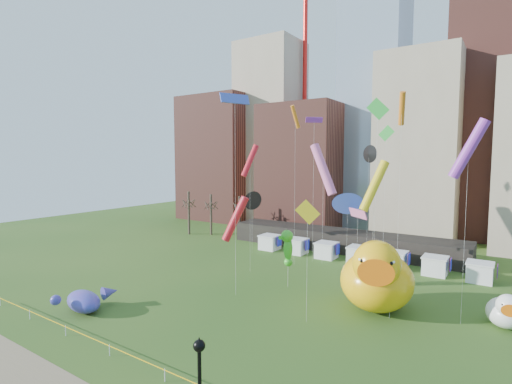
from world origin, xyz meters
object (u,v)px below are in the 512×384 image
Objects in this scene: lamppost at (200,381)px; seahorse_purple at (390,284)px; big_duck at (377,277)px; seahorse_green at (288,245)px; whale_inflatable at (85,300)px; small_duck at (506,311)px.

seahorse_purple is at bearing 80.48° from lamppost.
big_duck reaches higher than seahorse_green.
whale_inflatable is at bearing -148.05° from seahorse_purple.
seahorse_green reaches higher than seahorse_purple.
seahorse_green reaches higher than lamppost.
lamppost is at bearing -124.36° from small_duck.
whale_inflatable is at bearing -106.27° from seahorse_green.
lamppost is (21.73, -7.36, 2.66)m from whale_inflatable.
seahorse_purple is 0.71× the size of whale_inflatable.
small_duck is 0.68× the size of seahorse_green.
whale_inflatable is (-23.88, -15.72, -2.41)m from big_duck.
small_duck is (10.67, 2.59, -1.89)m from big_duck.
seahorse_purple is (1.55, -0.97, -0.14)m from big_duck.
big_duck is at bearing 45.99° from whale_inflatable.
lamppost reaches higher than whale_inflatable.
seahorse_green reaches higher than whale_inflatable.
big_duck is 1.63× the size of whale_inflatable.
small_duck is 0.71× the size of whale_inflatable.
lamppost is (-3.70, -22.10, 0.39)m from seahorse_purple.
seahorse_purple is at bearing 42.74° from whale_inflatable.
small_duck is at bearing 40.55° from whale_inflatable.
seahorse_green is at bearing 157.04° from big_duck.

